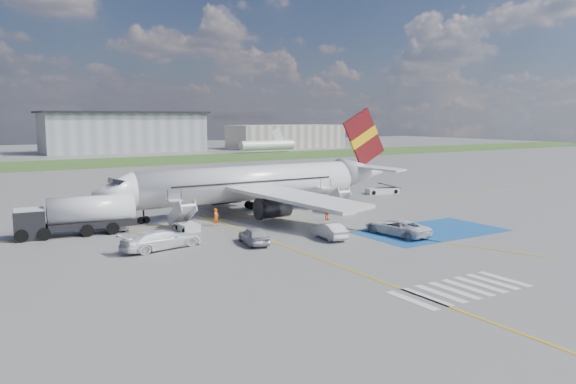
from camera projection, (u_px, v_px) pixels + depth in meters
name	position (u px, v px, depth m)	size (l,w,h in m)	color
ground	(320.00, 235.00, 51.38)	(400.00, 400.00, 0.00)	#60605E
grass_strip	(87.00, 163.00, 131.42)	(400.00, 30.00, 0.01)	#2D4C1E
taxiway_line_main	(257.00, 216.00, 61.49)	(120.00, 0.20, 0.01)	gold
taxiway_line_cross	(343.00, 267.00, 40.34)	(0.20, 60.00, 0.01)	gold
taxiway_line_diag	(257.00, 216.00, 61.49)	(0.20, 60.00, 0.01)	gold
staging_box	(430.00, 231.00, 53.23)	(14.00, 8.00, 0.01)	#174B8B
crosswalk	(461.00, 289.00, 35.27)	(9.00, 4.00, 0.01)	silver
terminal_centre	(124.00, 132.00, 174.77)	(48.00, 18.00, 12.00)	gray
terminal_east	(286.00, 136.00, 197.85)	(40.00, 16.00, 8.00)	gray
airliner	(260.00, 182.00, 63.51)	(36.81, 32.95, 11.92)	silver
airstairs_fwd	(186.00, 224.00, 53.67)	(1.90, 5.20, 3.60)	silver
airstairs_aft	(341.00, 207.00, 63.33)	(1.90, 5.20, 3.60)	silver
fuel_tanker	(77.00, 219.00, 51.40)	(10.58, 3.90, 3.53)	black
gpu_cart	(117.00, 224.00, 53.09)	(2.25, 1.88, 1.61)	silver
belt_loader	(382.00, 191.00, 79.36)	(5.26, 2.65, 1.52)	silver
car_silver_a	(254.00, 235.00, 47.75)	(1.77, 4.39, 1.50)	#A6A8AC
car_silver_b	(329.00, 231.00, 49.91)	(1.52, 4.36, 1.44)	#AEB0B5
van_white_a	(397.00, 224.00, 51.44)	(2.39, 5.18, 1.94)	silver
van_white_b	(162.00, 236.00, 45.97)	(2.17, 5.33, 2.09)	white
crew_fwd	(216.00, 217.00, 55.66)	(0.65, 0.43, 1.78)	#F7620D
crew_nose	(117.00, 222.00, 53.29)	(0.82, 0.64, 1.69)	orange
crew_aft	(327.00, 212.00, 58.78)	(1.06, 0.44, 1.81)	orange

